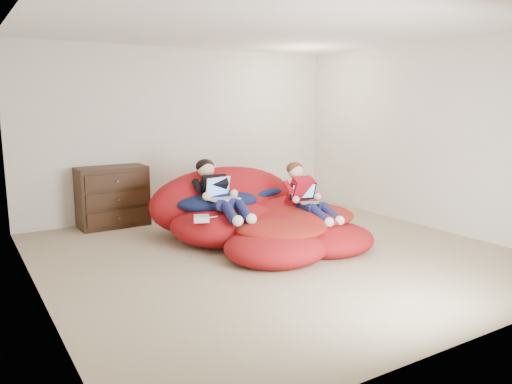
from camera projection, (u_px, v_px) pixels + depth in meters
name	position (u px, v px, depth m)	size (l,w,h in m)	color
room_shell	(276.00, 235.00, 5.67)	(5.10, 5.10, 2.77)	tan
dresser	(113.00, 197.00, 6.90)	(0.94, 0.54, 0.83)	black
beanbag_pile	(258.00, 218.00, 6.28)	(2.43, 2.42, 0.93)	#AF1318
cream_pillow	(188.00, 186.00, 6.58)	(0.42, 0.27, 0.27)	beige
older_boy	(217.00, 190.00, 6.05)	(0.36, 1.16, 0.65)	black
younger_boy	(305.00, 193.00, 6.11)	(0.29, 0.94, 0.66)	red
laptop_white	(221.00, 193.00, 5.97)	(0.38, 0.35, 0.25)	silver
laptop_black	(307.00, 198.00, 6.09)	(0.38, 0.39, 0.23)	black
power_adapter	(202.00, 219.00, 5.60)	(0.17, 0.17, 0.06)	silver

